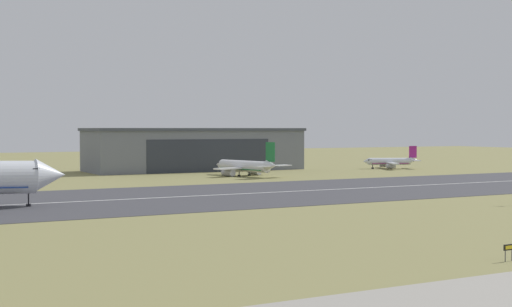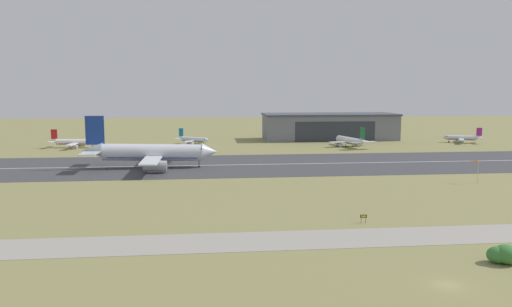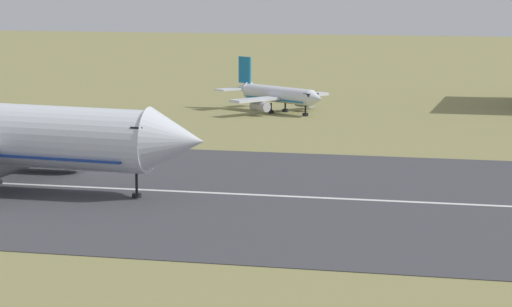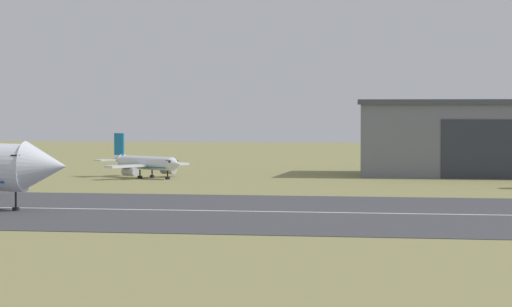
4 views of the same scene
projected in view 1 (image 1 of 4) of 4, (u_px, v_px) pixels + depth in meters
name	position (u px, v px, depth m)	size (l,w,h in m)	color
ground_plane	(376.00, 231.00, 93.46)	(693.92, 693.92, 0.00)	olive
runway_strip	(205.00, 196.00, 142.72)	(453.92, 52.13, 0.06)	#3D3D42
runway_centreline	(205.00, 195.00, 142.72)	(408.52, 0.70, 0.01)	silver
hangar_building	(195.00, 149.00, 231.92)	(69.94, 25.11, 13.69)	slate
airplane_parked_centre	(245.00, 166.00, 202.29)	(19.41, 26.57, 9.82)	white
airplane_parked_far_east	(390.00, 162.00, 240.17)	(19.36, 18.70, 7.69)	silver
runway_sign	(509.00, 249.00, 72.03)	(1.35, 0.13, 1.72)	#4C4C51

